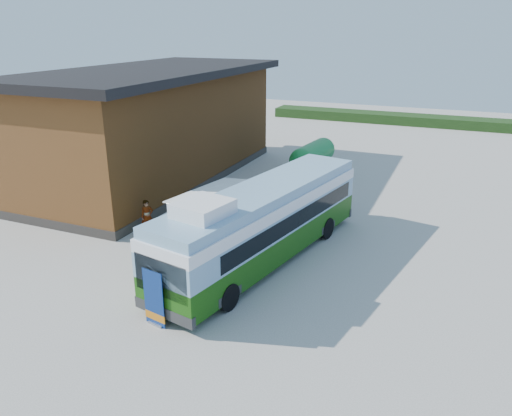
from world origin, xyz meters
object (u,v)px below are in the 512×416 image
at_px(banner, 154,303).
at_px(slurry_tanker, 313,155).
at_px(person_a, 147,216).
at_px(picnic_table, 176,300).
at_px(person_b, 305,186).
at_px(bus, 263,221).

height_order(banner, slurry_tanker, slurry_tanker).
bearing_deg(person_a, slurry_tanker, 25.23).
bearing_deg(picnic_table, slurry_tanker, 86.42).
xyz_separation_m(person_b, slurry_tanker, (-1.42, 6.24, 0.33)).
height_order(bus, person_b, bus).
height_order(picnic_table, slurry_tanker, slurry_tanker).
xyz_separation_m(person_a, person_b, (5.98, 7.87, 0.06)).
relative_size(person_b, slurry_tanker, 0.32).
bearing_deg(banner, person_b, 98.20).
distance_m(bus, banner, 6.65).
bearing_deg(slurry_tanker, person_a, -101.39).
relative_size(banner, slurry_tanker, 0.37).
bearing_deg(person_b, slurry_tanker, -117.76).
bearing_deg(person_a, banner, -100.71).
distance_m(bus, person_a, 6.86).
height_order(banner, person_b, banner).
relative_size(bus, person_b, 7.19).
distance_m(person_a, person_b, 9.88).
distance_m(person_b, slurry_tanker, 6.41).
bearing_deg(bus, slurry_tanker, 109.59).
relative_size(bus, slurry_tanker, 2.27).
height_order(bus, slurry_tanker, bus).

